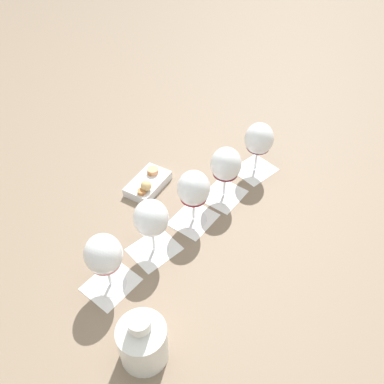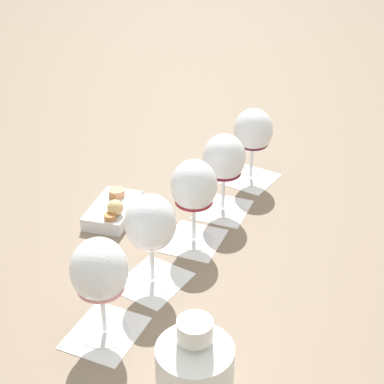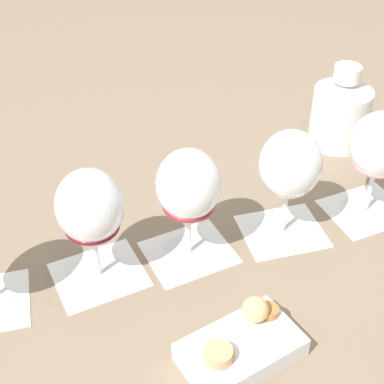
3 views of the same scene
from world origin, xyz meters
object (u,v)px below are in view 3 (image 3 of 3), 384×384
(wine_glass_0, at_px, (379,149))
(wine_glass_1, at_px, (290,169))
(snack_dish, at_px, (241,346))
(wine_glass_2, at_px, (189,189))
(wine_glass_3, at_px, (90,211))
(ceramic_vase, at_px, (341,110))

(wine_glass_0, bearing_deg, wine_glass_1, 53.79)
(snack_dish, bearing_deg, wine_glass_2, -36.68)
(wine_glass_0, height_order, wine_glass_2, same)
(wine_glass_0, height_order, wine_glass_3, same)
(wine_glass_2, bearing_deg, wine_glass_1, -128.07)
(wine_glass_1, distance_m, snack_dish, 0.25)
(ceramic_vase, bearing_deg, wine_glass_2, 81.41)
(wine_glass_2, distance_m, snack_dish, 0.21)
(wine_glass_0, xyz_separation_m, ceramic_vase, (0.11, -0.16, -0.05))
(wine_glass_3, distance_m, snack_dish, 0.24)
(wine_glass_3, xyz_separation_m, snack_dish, (-0.22, 0.01, -0.10))
(ceramic_vase, distance_m, snack_dish, 0.50)
(wine_glass_2, xyz_separation_m, snack_dish, (-0.15, 0.11, -0.10))
(wine_glass_1, xyz_separation_m, wine_glass_3, (0.17, 0.22, 0.00))
(wine_glass_2, distance_m, ceramic_vase, 0.39)
(wine_glass_2, relative_size, snack_dish, 1.05)
(wine_glass_2, height_order, wine_glass_3, same)
(wine_glass_2, bearing_deg, snack_dish, 143.32)
(wine_glass_0, height_order, snack_dish, wine_glass_0)
(wine_glass_3, relative_size, snack_dish, 1.05)
(wine_glass_2, relative_size, ceramic_vase, 1.15)
(ceramic_vase, xyz_separation_m, snack_dish, (-0.09, 0.49, -0.05))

